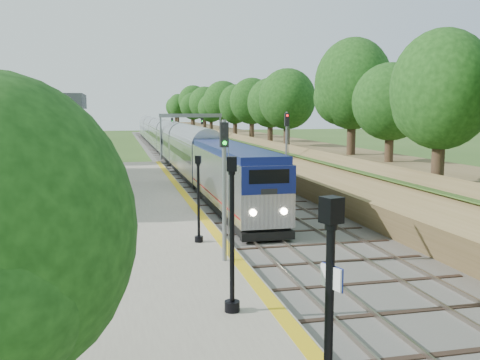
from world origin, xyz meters
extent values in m
plane|color=#2D4C19|center=(0.00, 0.00, 0.00)|extent=(320.00, 320.00, 0.00)
cube|color=#4C4944|center=(2.00, 60.00, 0.06)|extent=(9.50, 170.00, 0.12)
cube|color=gray|center=(-0.72, 60.00, 0.20)|extent=(0.08, 170.00, 0.16)
cube|color=gray|center=(0.72, 60.00, 0.20)|extent=(0.08, 170.00, 0.16)
cube|color=gray|center=(3.28, 60.00, 0.20)|extent=(0.08, 170.00, 0.16)
cube|color=gray|center=(4.72, 60.00, 0.20)|extent=(0.08, 170.00, 0.16)
cube|color=gray|center=(-5.20, 16.00, 0.19)|extent=(6.40, 68.00, 0.38)
cube|color=gold|center=(-2.35, 16.00, 0.39)|extent=(0.55, 68.00, 0.01)
cube|color=brown|center=(11.50, 60.00, 1.50)|extent=(9.00, 170.00, 3.00)
cube|color=brown|center=(7.60, 60.00, 1.30)|extent=(4.47, 170.00, 4.54)
cylinder|color=#332316|center=(10.00, 10.00, 4.31)|extent=(0.60, 0.60, 2.62)
sphere|color=#13340E|center=(10.00, 10.00, 7.88)|extent=(5.70, 5.70, 5.70)
cylinder|color=#332316|center=(10.00, 60.00, 4.31)|extent=(0.60, 0.60, 2.62)
sphere|color=#13340E|center=(10.00, 60.00, 7.88)|extent=(5.70, 5.70, 5.70)
cylinder|color=#332316|center=(10.00, 110.00, 4.31)|extent=(0.60, 0.60, 2.62)
sphere|color=#13340E|center=(10.00, 110.00, 7.88)|extent=(5.70, 5.70, 5.70)
cube|color=white|center=(-14.00, 30.00, 3.40)|extent=(8.00, 6.00, 6.80)
cube|color=#53555A|center=(-14.00, 30.00, 7.40)|extent=(8.60, 6.60, 1.20)
cube|color=black|center=(-9.99, 28.20, 1.80)|extent=(0.05, 1.10, 1.30)
cube|color=black|center=(-9.99, 31.80, 1.80)|extent=(0.05, 1.10, 1.30)
cube|color=black|center=(-9.99, 28.20, 4.60)|extent=(0.05, 1.10, 1.30)
cube|color=black|center=(-9.99, 31.80, 4.60)|extent=(0.05, 1.10, 1.30)
cylinder|color=slate|center=(-1.50, 55.00, 3.10)|extent=(0.24, 0.24, 6.20)
cylinder|color=slate|center=(6.50, 55.00, 3.10)|extent=(0.24, 0.24, 6.20)
cube|color=slate|center=(2.50, 55.00, 5.95)|extent=(8.40, 0.25, 0.50)
cube|color=black|center=(0.00, 54.85, 5.20)|extent=(0.30, 0.20, 0.90)
cube|color=black|center=(4.00, 54.85, 5.20)|extent=(0.30, 0.20, 0.90)
cylinder|color=#332316|center=(-12.00, 26.00, 1.22)|extent=(0.60, 0.60, 2.45)
sphere|color=#13340E|center=(-12.00, 26.00, 4.55)|extent=(5.32, 5.32, 5.32)
cylinder|color=#332316|center=(-12.00, 42.00, 1.22)|extent=(0.60, 0.60, 2.45)
sphere|color=#13340E|center=(-12.00, 42.00, 4.55)|extent=(5.32, 5.32, 5.32)
cube|color=black|center=(0.00, 17.17, 0.56)|extent=(2.57, 16.10, 0.56)
cube|color=#B7BAC1|center=(0.00, 17.17, 2.42)|extent=(2.79, 16.77, 3.17)
cube|color=navy|center=(0.00, 17.17, 4.21)|extent=(2.68, 16.10, 0.41)
cube|color=navy|center=(0.00, 8.76, 3.31)|extent=(2.77, 0.10, 1.40)
cube|color=black|center=(0.00, 8.72, 3.49)|extent=(2.05, 0.06, 0.70)
cube|color=maroon|center=(0.00, 17.17, 1.35)|extent=(2.81, 16.43, 0.09)
cube|color=#B7BAC1|center=(0.00, 35.47, 2.10)|extent=(2.79, 18.63, 3.63)
cube|color=#B7BAC1|center=(0.00, 54.70, 2.10)|extent=(2.79, 18.63, 3.63)
cube|color=#B7BAC1|center=(0.00, 73.93, 2.10)|extent=(2.79, 18.63, 3.63)
cube|color=#B7BAC1|center=(0.00, 93.16, 2.10)|extent=(2.79, 18.63, 3.63)
cube|color=#B7BAC1|center=(0.00, 112.39, 2.10)|extent=(2.79, 18.63, 3.63)
cylinder|color=black|center=(-3.77, -8.01, 2.71)|extent=(0.16, 0.16, 4.32)
cube|color=black|center=(-3.77, -8.01, 5.09)|extent=(0.39, 0.39, 0.44)
cube|color=silver|center=(-3.77, -8.01, 5.09)|extent=(0.28, 0.28, 0.33)
cube|color=white|center=(-3.74, -8.01, 3.92)|extent=(0.21, 0.52, 0.42)
cylinder|color=black|center=(-3.80, -0.27, 0.55)|extent=(0.49, 0.49, 0.33)
cylinder|color=black|center=(-3.80, -0.27, 2.71)|extent=(0.16, 0.16, 4.33)
cube|color=black|center=(-3.80, -0.27, 5.09)|extent=(0.37, 0.37, 0.44)
cube|color=silver|center=(-3.80, -0.27, 5.09)|extent=(0.27, 0.27, 0.33)
cylinder|color=black|center=(-3.48, 8.86, 0.52)|extent=(0.41, 0.41, 0.28)
cylinder|color=black|center=(-3.48, 8.86, 2.36)|extent=(0.13, 0.13, 3.67)
cube|color=black|center=(-3.48, 8.86, 4.38)|extent=(0.34, 0.34, 0.38)
cube|color=silver|center=(-3.48, 8.86, 4.38)|extent=(0.24, 0.24, 0.28)
cylinder|color=slate|center=(-2.90, 5.43, 3.36)|extent=(0.18, 0.18, 5.95)
cube|color=black|center=(-2.90, 5.43, 5.71)|extent=(0.35, 0.23, 1.03)
cylinder|color=#0CE526|center=(-2.90, 5.30, 5.71)|extent=(0.16, 0.06, 0.16)
cylinder|color=slate|center=(6.20, 25.12, 3.34)|extent=(0.19, 0.19, 6.44)
cube|color=black|center=(6.20, 25.12, 5.93)|extent=(0.35, 0.23, 1.04)
cylinder|color=#FF0C0C|center=(6.20, 24.98, 5.93)|extent=(0.17, 0.06, 0.17)
camera|label=1|loc=(-7.23, -16.19, 6.75)|focal=40.00mm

